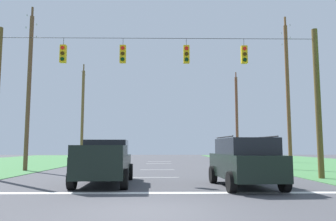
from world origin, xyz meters
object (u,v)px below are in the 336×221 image
(overhead_signal_span, at_px, (157,93))
(utility_pole_far_right, at_px, (237,117))
(distant_car_crossing_white, at_px, (249,157))
(utility_pole_mid_right, at_px, (288,91))
(pickup_truck, at_px, (105,162))
(utility_pole_far_left, at_px, (82,114))
(suv_black, at_px, (244,161))
(utility_pole_mid_left, at_px, (29,87))

(overhead_signal_span, xyz_separation_m, utility_pole_far_right, (9.06, 21.82, 0.67))
(distant_car_crossing_white, xyz_separation_m, utility_pole_far_right, (1.51, 10.90, 4.32))
(utility_pole_mid_right, bearing_deg, pickup_truck, -143.52)
(utility_pole_mid_right, distance_m, utility_pole_far_right, 15.42)
(utility_pole_far_left, bearing_deg, pickup_truck, -73.80)
(pickup_truck, bearing_deg, suv_black, -12.25)
(utility_pole_mid_right, xyz_separation_m, utility_pole_far_right, (-0.28, 15.41, -0.53))
(overhead_signal_span, relative_size, utility_pole_mid_right, 1.52)
(overhead_signal_span, height_order, utility_pole_far_right, utility_pole_far_right)
(suv_black, bearing_deg, utility_pole_mid_left, 143.67)
(suv_black, xyz_separation_m, utility_pole_mid_left, (-12.76, 9.38, 4.75))
(overhead_signal_span, bearing_deg, utility_pole_far_right, 67.45)
(overhead_signal_span, relative_size, utility_pole_mid_left, 1.47)
(overhead_signal_span, height_order, suv_black, overhead_signal_span)
(suv_black, relative_size, utility_pole_far_right, 0.46)
(utility_pole_mid_left, bearing_deg, overhead_signal_span, -32.94)
(suv_black, height_order, utility_pole_mid_right, utility_pole_mid_right)
(utility_pole_far_right, xyz_separation_m, utility_pole_far_left, (-18.06, -0.90, 0.28))
(distant_car_crossing_white, distance_m, utility_pole_mid_right, 6.86)
(utility_pole_mid_left, bearing_deg, pickup_truck, -49.79)
(suv_black, relative_size, utility_pole_far_left, 0.43)
(utility_pole_mid_right, bearing_deg, utility_pole_far_left, 141.65)
(pickup_truck, distance_m, utility_pole_far_left, 24.47)
(distant_car_crossing_white, xyz_separation_m, utility_pole_mid_left, (-16.68, -5.01, 5.02))
(pickup_truck, xyz_separation_m, utility_pole_mid_left, (-6.85, 8.10, 4.84))
(pickup_truck, bearing_deg, utility_pole_mid_left, 130.21)
(utility_pole_far_right, bearing_deg, utility_pole_mid_right, -88.95)
(pickup_truck, height_order, distant_car_crossing_white, pickup_truck)
(suv_black, xyz_separation_m, distant_car_crossing_white, (3.92, 14.39, -0.27))
(utility_pole_far_right, xyz_separation_m, utility_pole_mid_left, (-18.19, -15.91, 0.70))
(utility_pole_far_right, bearing_deg, utility_pole_far_left, -177.15)
(pickup_truck, distance_m, distant_car_crossing_white, 16.38)
(distant_car_crossing_white, relative_size, utility_pole_far_right, 0.41)
(utility_pole_far_left, bearing_deg, utility_pole_mid_right, -38.35)
(overhead_signal_span, xyz_separation_m, distant_car_crossing_white, (7.55, 10.92, -3.65))
(pickup_truck, distance_m, utility_pole_mid_right, 15.19)
(overhead_signal_span, relative_size, utility_pole_far_left, 1.52)
(pickup_truck, xyz_separation_m, utility_pole_far_right, (11.34, 24.01, 4.14))
(pickup_truck, bearing_deg, utility_pole_far_left, 106.20)
(suv_black, bearing_deg, utility_pole_far_right, 77.88)
(pickup_truck, distance_m, utility_pole_mid_left, 11.66)
(overhead_signal_span, relative_size, utility_pole_far_right, 1.62)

